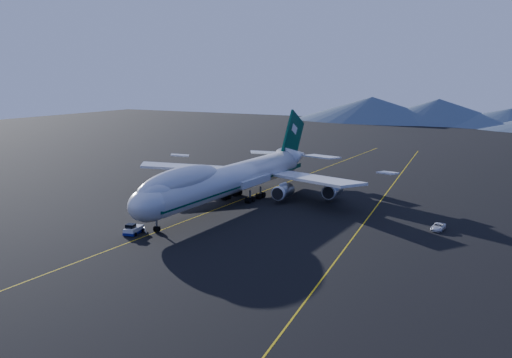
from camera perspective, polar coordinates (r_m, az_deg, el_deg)
The scene contains 6 objects.
ground at distance 128.65m, azimuth -2.50°, elevation -2.47°, with size 500.00×500.00×0.00m, color black.
taxiway_line_main at distance 128.65m, azimuth -2.50°, elevation -2.46°, with size 0.25×220.00×0.01m, color gold.
taxiway_line_side at distance 125.57m, azimuth 11.73°, elevation -3.00°, with size 0.25×200.00×0.01m, color gold.
boeing_747 at distance 127.50m, azimuth -2.51°, elevation 0.08°, with size 59.62×72.43×19.37m.
pushback_tug at distance 107.14m, azimuth -12.15°, elevation -5.05°, with size 3.25×4.74×1.89m.
service_van at distance 112.28m, azimuth 17.75°, elevation -4.58°, with size 2.12×4.59×1.28m, color silver.
Camera 1 is at (65.35, -106.95, 29.01)m, focal length 40.00 mm.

